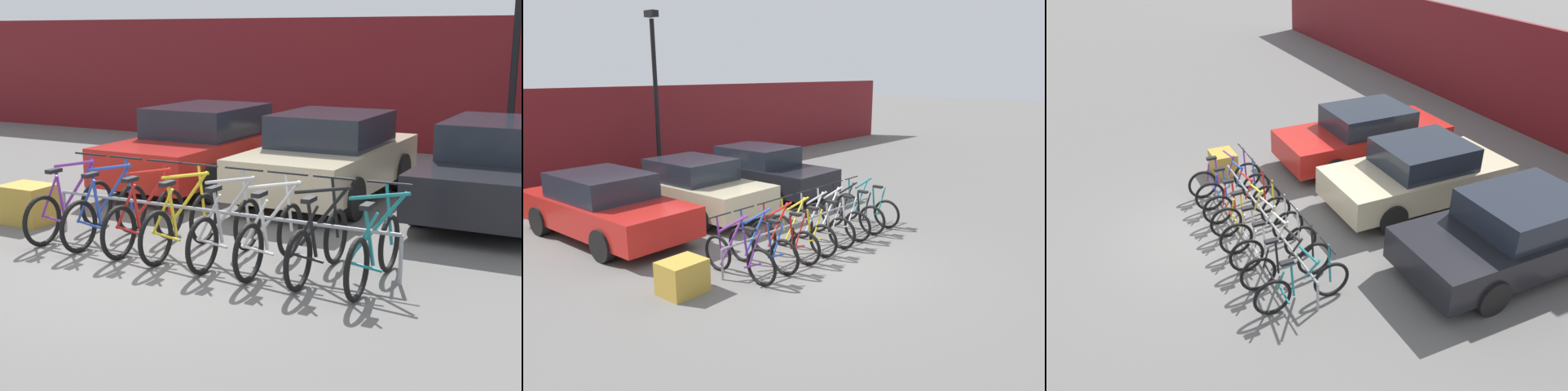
{
  "view_description": "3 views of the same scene",
  "coord_description": "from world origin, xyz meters",
  "views": [
    {
      "loc": [
        5.04,
        -6.59,
        2.64
      ],
      "look_at": [
        1.24,
        0.7,
        0.8
      ],
      "focal_mm": 50.0,
      "sensor_mm": 36.0,
      "label": 1
    },
    {
      "loc": [
        -7.3,
        -5.35,
        3.47
      ],
      "look_at": [
        0.97,
        1.59,
        0.84
      ],
      "focal_mm": 35.0,
      "sensor_mm": 36.0,
      "label": 2
    },
    {
      "loc": [
        8.56,
        -2.15,
        5.66
      ],
      "look_at": [
        1.27,
        1.28,
        1.15
      ],
      "focal_mm": 35.0,
      "sensor_mm": 36.0,
      "label": 3
    }
  ],
  "objects": [
    {
      "name": "bicycle_white",
      "position": [
        1.46,
        0.53,
        0.38
      ],
      "size": [
        0.68,
        1.71,
        1.05
      ],
      "rotation": [
        0.0,
        0.0,
        -0.05
      ],
      "color": "black",
      "rests_on": "ground"
    },
    {
      "name": "bicycle_silver",
      "position": [
        0.87,
        0.53,
        0.38
      ],
      "size": [
        0.68,
        1.71,
        1.05
      ],
      "rotation": [
        0.0,
        0.0,
        0.02
      ],
      "color": "black",
      "rests_on": "ground"
    },
    {
      "name": "bicycle_purple",
      "position": [
        -1.51,
        0.53,
        0.38
      ],
      "size": [
        0.68,
        1.71,
        1.05
      ],
      "rotation": [
        0.0,
        0.0,
        0.06
      ],
      "color": "black",
      "rests_on": "ground"
    },
    {
      "name": "car_beige",
      "position": [
        0.65,
        4.23,
        0.69
      ],
      "size": [
        1.91,
        4.02,
        1.4
      ],
      "color": "#C1B28E",
      "rests_on": "ground"
    },
    {
      "name": "bicycle_blue",
      "position": [
        -0.91,
        0.53,
        0.38
      ],
      "size": [
        0.68,
        1.71,
        1.05
      ],
      "rotation": [
        0.0,
        0.0,
        -0.04
      ],
      "color": "black",
      "rests_on": "ground"
    },
    {
      "name": "car_black",
      "position": [
        3.31,
        4.46,
        0.69
      ],
      "size": [
        1.91,
        4.36,
        1.4
      ],
      "color": "black",
      "rests_on": "ground"
    },
    {
      "name": "cargo_crate",
      "position": [
        -2.53,
        0.78,
        0.28
      ],
      "size": [
        0.7,
        0.56,
        0.55
      ],
      "primitive_type": "cube",
      "color": "#B28C33",
      "rests_on": "ground"
    },
    {
      "name": "bike_rack",
      "position": [
        0.59,
        0.68,
        0.5
      ],
      "size": [
        4.75,
        0.04,
        0.57
      ],
      "color": "gray",
      "rests_on": "ground"
    },
    {
      "name": "car_red",
      "position": [
        -1.75,
        4.3,
        0.69
      ],
      "size": [
        1.91,
        4.34,
        1.4
      ],
      "color": "red",
      "rests_on": "ground"
    },
    {
      "name": "bicycle_black",
      "position": [
        2.05,
        0.53,
        0.38
      ],
      "size": [
        0.68,
        1.71,
        1.05
      ],
      "rotation": [
        0.0,
        0.0,
        -0.06
      ],
      "color": "black",
      "rests_on": "ground"
    },
    {
      "name": "bicycle_red",
      "position": [
        -0.3,
        0.53,
        0.38
      ],
      "size": [
        0.68,
        1.71,
        1.05
      ],
      "rotation": [
        0.0,
        0.0,
        -0.07
      ],
      "color": "black",
      "rests_on": "ground"
    },
    {
      "name": "ground_plane",
      "position": [
        0.0,
        0.0,
        0.0
      ],
      "size": [
        120.0,
        120.0,
        0.0
      ],
      "primitive_type": "plane",
      "color": "#605E5B"
    },
    {
      "name": "bicycle_teal",
      "position": [
        2.69,
        0.53,
        0.38
      ],
      "size": [
        0.68,
        1.71,
        1.05
      ],
      "rotation": [
        0.0,
        0.0,
        0.04
      ],
      "color": "black",
      "rests_on": "ground"
    },
    {
      "name": "bicycle_yellow",
      "position": [
        0.24,
        0.53,
        0.38
      ],
      "size": [
        0.68,
        1.71,
        1.05
      ],
      "rotation": [
        0.0,
        0.0,
        -0.05
      ],
      "color": "black",
      "rests_on": "ground"
    }
  ]
}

